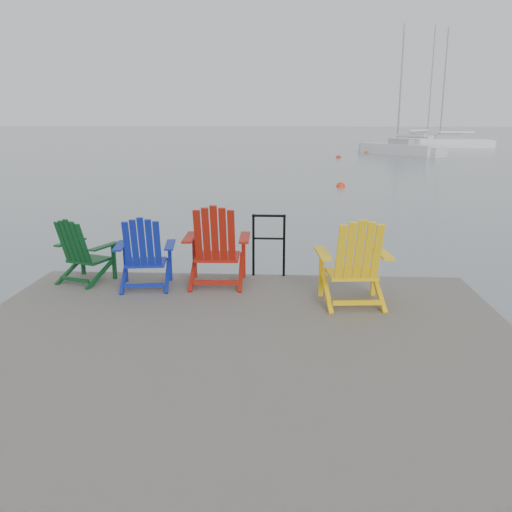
# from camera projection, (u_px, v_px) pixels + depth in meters

# --- Properties ---
(ground) EXTENTS (400.00, 400.00, 0.00)m
(ground) POSITION_uv_depth(u_px,v_px,m) (236.00, 387.00, 5.63)
(ground) COLOR slate
(ground) RESTS_ON ground
(dock) EXTENTS (6.00, 5.00, 1.40)m
(dock) POSITION_uv_depth(u_px,v_px,m) (236.00, 356.00, 5.55)
(dock) COLOR #2D2B28
(dock) RESTS_ON ground
(handrail) EXTENTS (0.48, 0.04, 0.90)m
(handrail) POSITION_uv_depth(u_px,v_px,m) (269.00, 239.00, 7.73)
(handrail) COLOR black
(handrail) RESTS_ON dock
(chair_green) EXTENTS (0.86, 0.83, 0.90)m
(chair_green) POSITION_uv_depth(u_px,v_px,m) (83.00, 250.00, 7.45)
(chair_green) COLOR #0A3A17
(chair_green) RESTS_ON dock
(chair_blue) EXTENTS (0.86, 0.80, 0.98)m
(chair_blue) POSITION_uv_depth(u_px,v_px,m) (144.00, 252.00, 7.18)
(chair_blue) COLOR navy
(chair_blue) RESTS_ON dock
(chair_red) EXTENTS (0.91, 0.85, 1.11)m
(chair_red) POSITION_uv_depth(u_px,v_px,m) (216.00, 245.00, 7.29)
(chair_red) COLOR maroon
(chair_red) RESTS_ON dock
(chair_yellow) EXTENTS (0.92, 0.86, 1.08)m
(chair_yellow) POSITION_uv_depth(u_px,v_px,m) (354.00, 262.00, 6.50)
(chair_yellow) COLOR yellow
(chair_yellow) RESTS_ON dock
(sailboat_near) EXTENTS (5.57, 6.86, 9.95)m
(sailboat_near) POSITION_uv_depth(u_px,v_px,m) (400.00, 150.00, 42.44)
(sailboat_near) COLOR silver
(sailboat_near) RESTS_ON ground
(sailboat_mid) EXTENTS (8.25, 8.59, 12.92)m
(sailboat_mid) POSITION_uv_depth(u_px,v_px,m) (425.00, 140.00, 61.44)
(sailboat_mid) COLOR white
(sailboat_mid) RESTS_ON ground
(sailboat_far) EXTENTS (8.39, 3.22, 11.32)m
(sailboat_far) POSITION_uv_depth(u_px,v_px,m) (444.00, 144.00, 52.94)
(sailboat_far) COLOR white
(sailboat_far) RESTS_ON ground
(buoy_b) EXTENTS (0.38, 0.38, 0.38)m
(buoy_b) POSITION_uv_depth(u_px,v_px,m) (341.00, 187.00, 22.28)
(buoy_b) COLOR red
(buoy_b) RESTS_ON ground
(buoy_c) EXTENTS (0.37, 0.37, 0.37)m
(buoy_c) POSITION_uv_depth(u_px,v_px,m) (339.00, 158.00, 38.81)
(buoy_c) COLOR red
(buoy_c) RESTS_ON ground
(buoy_d) EXTENTS (0.35, 0.35, 0.35)m
(buoy_d) POSITION_uv_depth(u_px,v_px,m) (366.00, 153.00, 43.95)
(buoy_d) COLOR #BD470B
(buoy_d) RESTS_ON ground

